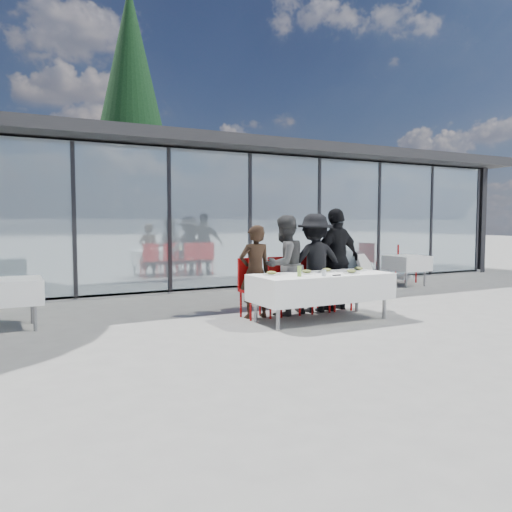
{
  "coord_description": "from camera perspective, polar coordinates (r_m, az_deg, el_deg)",
  "views": [
    {
      "loc": [
        -4.22,
        -6.37,
        1.58
      ],
      "look_at": [
        -0.28,
        1.2,
        0.99
      ],
      "focal_mm": 35.0,
      "sensor_mm": 36.0,
      "label": 1
    }
  ],
  "objects": [
    {
      "name": "juice_bottle",
      "position": [
        7.55,
        4.98,
        -1.74
      ],
      "size": [
        0.06,
        0.06,
        0.16
      ],
      "primitive_type": "cylinder",
      "color": "#91BD4E",
      "rests_on": "dining_table"
    },
    {
      "name": "diner_chair_a",
      "position": [
        8.23,
        -0.35,
        -3.3
      ],
      "size": [
        0.44,
        0.44,
        0.97
      ],
      "color": "#B30C0B",
      "rests_on": "ground"
    },
    {
      "name": "spare_table_left",
      "position": [
        8.14,
        -26.26,
        -3.68
      ],
      "size": [
        0.86,
        0.86,
        0.74
      ],
      "color": "white",
      "rests_on": "ground"
    },
    {
      "name": "diner_a",
      "position": [
        8.14,
        -0.12,
        -1.8
      ],
      "size": [
        0.56,
        0.56,
        1.52
      ],
      "primitive_type": "imported",
      "rotation": [
        0.0,
        0.0,
        3.13
      ],
      "color": "black",
      "rests_on": "ground"
    },
    {
      "name": "pavilion",
      "position": [
        15.83,
        -4.37,
        6.02
      ],
      "size": [
        14.8,
        8.8,
        3.44
      ],
      "color": "gray",
      "rests_on": "ground"
    },
    {
      "name": "ground",
      "position": [
        7.81,
        5.92,
        -7.73
      ],
      "size": [
        90.0,
        90.0,
        0.0
      ],
      "primitive_type": "plane",
      "color": "gray",
      "rests_on": "ground"
    },
    {
      "name": "plate_a",
      "position": [
        7.71,
        1.77,
        -2.02
      ],
      "size": [
        0.27,
        0.27,
        0.07
      ],
      "color": "white",
      "rests_on": "dining_table"
    },
    {
      "name": "plate_c",
      "position": [
        8.26,
        8.07,
        -1.66
      ],
      "size": [
        0.27,
        0.27,
        0.07
      ],
      "color": "white",
      "rests_on": "dining_table"
    },
    {
      "name": "folded_eyeglasses",
      "position": [
        7.75,
        9.21,
        -2.18
      ],
      "size": [
        0.14,
        0.03,
        0.01
      ],
      "primitive_type": "cube",
      "color": "black",
      "rests_on": "dining_table"
    },
    {
      "name": "diner_chair_c",
      "position": [
        8.83,
        6.46,
        -2.83
      ],
      "size": [
        0.44,
        0.44,
        0.97
      ],
      "color": "#B30C0B",
      "rests_on": "ground"
    },
    {
      "name": "spare_table_right",
      "position": [
        12.78,
        16.85,
        -0.79
      ],
      "size": [
        0.86,
        0.86,
        0.74
      ],
      "color": "white",
      "rests_on": "ground"
    },
    {
      "name": "diner_c",
      "position": [
        8.74,
        6.74,
        -0.79
      ],
      "size": [
        1.31,
        1.31,
        1.72
      ],
      "primitive_type": "imported",
      "rotation": [
        0.0,
        0.0,
        2.94
      ],
      "color": "black",
      "rests_on": "ground"
    },
    {
      "name": "diner_chair_b",
      "position": [
        8.5,
        3.03,
        -3.08
      ],
      "size": [
        0.44,
        0.44,
        0.97
      ],
      "color": "#B30C0B",
      "rests_on": "ground"
    },
    {
      "name": "lounger",
      "position": [
        13.28,
        13.75,
        -1.84
      ],
      "size": [
        1.09,
        1.46,
        0.72
      ],
      "color": "silver",
      "rests_on": "ground"
    },
    {
      "name": "treeline",
      "position": [
        34.45,
        -23.92,
        4.68
      ],
      "size": [
        62.5,
        2.0,
        4.4
      ],
      "color": "#133C15",
      "rests_on": "ground"
    },
    {
      "name": "diner_chair_d",
      "position": [
        9.1,
        8.92,
        -2.65
      ],
      "size": [
        0.44,
        0.44,
        0.97
      ],
      "color": "#B30C0B",
      "rests_on": "ground"
    },
    {
      "name": "dining_table",
      "position": [
        8.03,
        7.49,
        -3.52
      ],
      "size": [
        2.26,
        0.96,
        0.75
      ],
      "color": "white",
      "rests_on": "ground"
    },
    {
      "name": "spare_chair_b",
      "position": [
        14.89,
        16.88,
        -0.2
      ],
      "size": [
        0.52,
        0.52,
        0.97
      ],
      "color": "#B30C0B",
      "rests_on": "ground"
    },
    {
      "name": "plate_d",
      "position": [
        8.58,
        11.63,
        -1.49
      ],
      "size": [
        0.27,
        0.27,
        0.07
      ],
      "color": "white",
      "rests_on": "dining_table"
    },
    {
      "name": "diner_b",
      "position": [
        8.41,
        3.28,
        -1.07
      ],
      "size": [
        1.01,
        1.01,
        1.69
      ],
      "primitive_type": "imported",
      "rotation": [
        0.0,
        0.0,
        3.42
      ],
      "color": "#444444",
      "rests_on": "ground"
    },
    {
      "name": "drinking_glasses",
      "position": [
        7.66,
        7.77,
        -1.91
      ],
      "size": [
        0.07,
        0.07,
        0.1
      ],
      "color": "silver",
      "rests_on": "dining_table"
    },
    {
      "name": "plate_b",
      "position": [
        7.95,
        5.81,
        -1.86
      ],
      "size": [
        0.27,
        0.27,
        0.07
      ],
      "color": "white",
      "rests_on": "dining_table"
    },
    {
      "name": "diner_d",
      "position": [
        9.0,
        9.22,
        -0.36
      ],
      "size": [
        1.24,
        1.24,
        1.81
      ],
      "primitive_type": "imported",
      "rotation": [
        0.0,
        0.0,
        3.33
      ],
      "color": "black",
      "rests_on": "ground"
    },
    {
      "name": "conifer_tree",
      "position": [
        20.42,
        -14.08,
        16.33
      ],
      "size": [
        4.0,
        4.0,
        10.5
      ],
      "color": "#382316",
      "rests_on": "ground"
    },
    {
      "name": "plate_extra",
      "position": [
        8.09,
        10.84,
        -1.81
      ],
      "size": [
        0.27,
        0.27,
        0.07
      ],
      "color": "white",
      "rests_on": "dining_table"
    },
    {
      "name": "spare_chair_a",
      "position": [
        13.48,
        16.39,
        -0.61
      ],
      "size": [
        0.62,
        0.62,
        0.97
      ],
      "color": "#B30C0B",
      "rests_on": "ground"
    }
  ]
}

